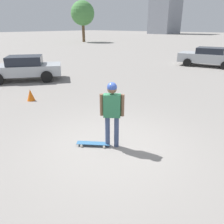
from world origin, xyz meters
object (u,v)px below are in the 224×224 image
Objects in this scene: person at (112,108)px; skateboard at (93,143)px; car_parked_near at (24,68)px; traffic_cone at (31,95)px; car_parked_far at (208,57)px.

skateboard is at bearing -178.52° from person.
person is 0.40× the size of car_parked_near.
person is 3.58× the size of traffic_cone.
traffic_cone reaches higher than skateboard.
person is 1.16m from skateboard.
car_parked_far reaches higher than car_parked_near.
car_parked_near is at bearing 50.42° from car_parked_far.
car_parked_near reaches higher than skateboard.
skateboard is at bearing 86.67° from car_parked_far.
person is at bearing 88.39° from car_parked_far.
traffic_cone is (-3.06, -13.77, -0.51)m from car_parked_far.
car_parked_near reaches higher than traffic_cone.
skateboard is at bearing 109.14° from car_parked_near.
car_parked_near is 13.67m from car_parked_far.
car_parked_near is (-8.88, 2.60, -0.38)m from person.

